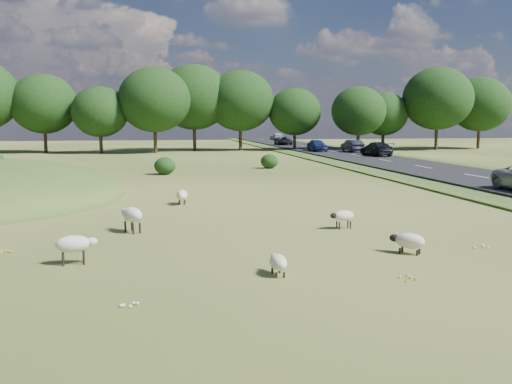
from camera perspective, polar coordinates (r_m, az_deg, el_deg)
ground at (r=40.90m, az=-6.79°, el=1.31°), size 160.00×160.00×0.00m
road at (r=55.52m, az=13.62°, el=2.83°), size 8.00×150.00×0.25m
treeline at (r=76.10m, az=-9.35°, el=8.92°), size 96.28×14.66×11.70m
shrubs at (r=48.25m, az=-13.25°, el=2.87°), size 24.77×8.41×1.44m
sheep_0 at (r=22.14m, az=8.70°, el=-2.38°), size 1.04×0.59×0.73m
sheep_1 at (r=28.46m, az=-7.43°, el=-0.33°), size 0.66×1.30×0.73m
sheep_2 at (r=18.51m, az=15.04°, el=-4.73°), size 1.07×1.04×0.66m
sheep_3 at (r=21.71m, az=-12.32°, el=-2.23°), size 1.03×1.35×0.95m
sheep_4 at (r=17.35m, az=-17.72°, el=-4.99°), size 1.22×0.63×0.86m
sheep_5 at (r=15.46m, az=2.20°, el=-7.02°), size 0.46×1.00×0.58m
car_1 at (r=113.83m, az=2.07°, el=5.58°), size 1.95×4.81×1.40m
car_2 at (r=91.11m, az=2.76°, el=5.15°), size 2.17×4.71×1.31m
car_3 at (r=71.70m, az=9.61°, el=4.58°), size 1.59×4.55×1.50m
car_5 at (r=64.41m, az=11.97°, el=4.25°), size 2.15×5.29×1.53m
car_6 at (r=72.79m, az=6.14°, el=4.68°), size 1.78×4.42×1.50m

